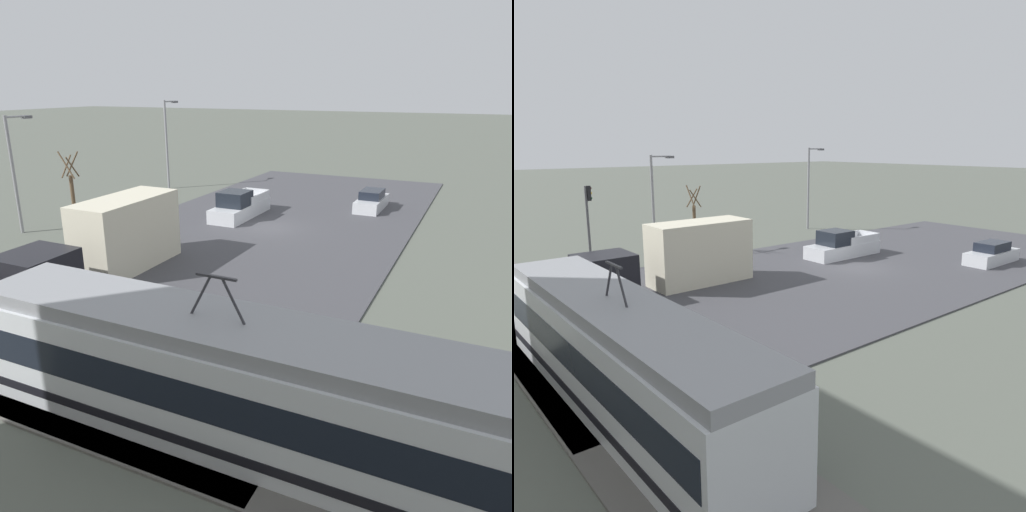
# 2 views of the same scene
# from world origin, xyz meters

# --- Properties ---
(ground_plane) EXTENTS (320.00, 320.00, 0.00)m
(ground_plane) POSITION_xyz_m (0.00, 0.00, 0.00)
(ground_plane) COLOR #565B51
(road_surface) EXTENTS (17.72, 42.24, 0.08)m
(road_surface) POSITION_xyz_m (0.00, 0.00, 0.04)
(road_surface) COLOR #424247
(road_surface) RESTS_ON ground
(rail_bed) EXTENTS (56.03, 4.40, 0.22)m
(rail_bed) POSITION_xyz_m (0.00, 19.00, 0.05)
(rail_bed) COLOR #5B5954
(rail_bed) RESTS_ON ground
(light_rail_tram) EXTENTS (14.14, 2.81, 4.40)m
(light_rail_tram) POSITION_xyz_m (-7.10, 19.00, 1.67)
(light_rail_tram) COLOR silver
(light_rail_tram) RESTS_ON ground
(box_truck) EXTENTS (2.43, 9.90, 3.55)m
(box_truck) POSITION_xyz_m (3.32, 11.11, 1.72)
(box_truck) COLOR black
(box_truck) RESTS_ON ground
(pickup_truck) EXTENTS (2.06, 5.88, 1.93)m
(pickup_truck) POSITION_xyz_m (2.84, -1.74, 0.81)
(pickup_truck) COLOR silver
(pickup_truck) RESTS_ON ground
(sedan_car_0) EXTENTS (1.73, 4.50, 1.44)m
(sedan_car_0) POSITION_xyz_m (-5.02, -8.03, 0.67)
(sedan_car_0) COLOR silver
(sedan_car_0) RESTS_ON ground
(street_tree) EXTENTS (1.18, 0.98, 5.01)m
(street_tree) POSITION_xyz_m (10.96, 5.49, 2.28)
(street_tree) COLOR brown
(street_tree) RESTS_ON ground
(street_lamp_near_crossing) EXTENTS (0.36, 1.95, 7.66)m
(street_lamp_near_crossing) POSITION_xyz_m (13.48, -8.78, 4.45)
(street_lamp_near_crossing) COLOR gray
(street_lamp_near_crossing) RESTS_ON ground
(street_lamp_mid_block) EXTENTS (0.36, 1.95, 7.17)m
(street_lamp_mid_block) POSITION_xyz_m (13.59, 7.22, 4.19)
(street_lamp_mid_block) COLOR gray
(street_lamp_mid_block) RESTS_ON ground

